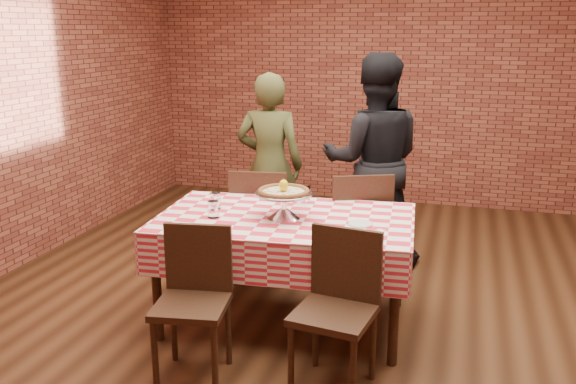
% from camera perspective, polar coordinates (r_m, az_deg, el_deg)
% --- Properties ---
extents(ground, '(6.00, 6.00, 0.00)m').
position_cam_1_polar(ground, '(4.51, 4.40, -10.88)').
color(ground, black).
rests_on(ground, ground).
extents(back_wall, '(5.50, 0.00, 5.50)m').
position_cam_1_polar(back_wall, '(7.04, 9.85, 10.62)').
color(back_wall, brown).
rests_on(back_wall, ground).
extents(table, '(1.73, 1.12, 0.75)m').
position_cam_1_polar(table, '(4.18, -0.27, -7.33)').
color(table, '#392216').
rests_on(table, ground).
extents(tablecloth, '(1.77, 1.16, 0.28)m').
position_cam_1_polar(tablecloth, '(4.10, -0.27, -4.21)').
color(tablecloth, red).
rests_on(tablecloth, table).
extents(pizza_stand, '(0.41, 0.41, 0.17)m').
position_cam_1_polar(pizza_stand, '(4.00, -0.40, -1.26)').
color(pizza_stand, silver).
rests_on(pizza_stand, tablecloth).
extents(pizza, '(0.36, 0.36, 0.03)m').
position_cam_1_polar(pizza, '(3.98, -0.41, -0.01)').
color(pizza, beige).
rests_on(pizza, pizza_stand).
extents(lemon, '(0.06, 0.06, 0.08)m').
position_cam_1_polar(lemon, '(3.96, -0.41, 0.61)').
color(lemon, yellow).
rests_on(lemon, pizza).
extents(water_glass_left, '(0.08, 0.08, 0.11)m').
position_cam_1_polar(water_glass_left, '(4.05, -6.97, -1.61)').
color(water_glass_left, white).
rests_on(water_glass_left, tablecloth).
extents(water_glass_right, '(0.08, 0.08, 0.11)m').
position_cam_1_polar(water_glass_right, '(4.25, -6.76, -0.81)').
color(water_glass_right, white).
rests_on(water_glass_right, tablecloth).
extents(side_plate, '(0.17, 0.17, 0.01)m').
position_cam_1_polar(side_plate, '(3.91, 6.76, -2.97)').
color(side_plate, white).
rests_on(side_plate, tablecloth).
extents(sweetener_packet_a, '(0.05, 0.04, 0.00)m').
position_cam_1_polar(sweetener_packet_a, '(3.80, 6.99, -3.57)').
color(sweetener_packet_a, white).
rests_on(sweetener_packet_a, tablecloth).
extents(sweetener_packet_b, '(0.06, 0.05, 0.00)m').
position_cam_1_polar(sweetener_packet_b, '(3.82, 8.61, -3.55)').
color(sweetener_packet_b, white).
rests_on(sweetener_packet_b, tablecloth).
extents(condiment_caddy, '(0.11, 0.09, 0.13)m').
position_cam_1_polar(condiment_caddy, '(4.33, 1.26, -0.22)').
color(condiment_caddy, silver).
rests_on(condiment_caddy, tablecloth).
extents(chair_near_left, '(0.45, 0.45, 0.88)m').
position_cam_1_polar(chair_near_left, '(3.56, -8.96, -10.59)').
color(chair_near_left, '#392216').
rests_on(chair_near_left, ground).
extents(chair_near_right, '(0.47, 0.47, 0.89)m').
position_cam_1_polar(chair_near_right, '(3.42, 4.27, -11.35)').
color(chair_near_right, '#392216').
rests_on(chair_near_right, ground).
extents(chair_far_left, '(0.50, 0.50, 0.92)m').
position_cam_1_polar(chair_far_left, '(4.89, -2.34, -2.87)').
color(chair_far_left, '#392216').
rests_on(chair_far_left, ground).
extents(chair_far_right, '(0.60, 0.60, 0.94)m').
position_cam_1_polar(chair_far_right, '(4.77, 6.32, -3.36)').
color(chair_far_right, '#392216').
rests_on(chair_far_right, ground).
extents(diner_olive, '(0.62, 0.44, 1.61)m').
position_cam_1_polar(diner_olive, '(5.35, -1.72, 2.50)').
color(diner_olive, '#3F4321').
rests_on(diner_olive, ground).
extents(diner_black, '(0.97, 0.82, 1.78)m').
position_cam_1_polar(diner_black, '(5.17, 7.92, 2.87)').
color(diner_black, black).
rests_on(diner_black, ground).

